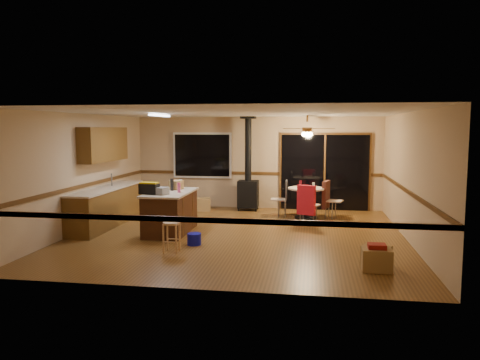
% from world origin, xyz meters
% --- Properties ---
extents(floor, '(7.00, 7.00, 0.00)m').
position_xyz_m(floor, '(0.00, 0.00, 0.00)').
color(floor, brown).
rests_on(floor, ground).
extents(ceiling, '(7.00, 7.00, 0.00)m').
position_xyz_m(ceiling, '(0.00, 0.00, 2.60)').
color(ceiling, silver).
rests_on(ceiling, ground).
extents(wall_back, '(7.00, 0.00, 7.00)m').
position_xyz_m(wall_back, '(0.00, 3.50, 1.30)').
color(wall_back, tan).
rests_on(wall_back, ground).
extents(wall_front, '(7.00, 0.00, 7.00)m').
position_xyz_m(wall_front, '(0.00, -3.50, 1.30)').
color(wall_front, tan).
rests_on(wall_front, ground).
extents(wall_left, '(0.00, 7.00, 7.00)m').
position_xyz_m(wall_left, '(-3.50, 0.00, 1.30)').
color(wall_left, tan).
rests_on(wall_left, ground).
extents(wall_right, '(0.00, 7.00, 7.00)m').
position_xyz_m(wall_right, '(3.50, 0.00, 1.30)').
color(wall_right, tan).
rests_on(wall_right, ground).
extents(chair_rail, '(7.00, 7.00, 0.08)m').
position_xyz_m(chair_rail, '(0.00, 0.00, 1.00)').
color(chair_rail, '#4D2F13').
rests_on(chair_rail, ground).
extents(window, '(1.72, 0.10, 1.32)m').
position_xyz_m(window, '(-1.60, 3.45, 1.50)').
color(window, black).
rests_on(window, ground).
extents(sliding_door, '(2.52, 0.10, 2.10)m').
position_xyz_m(sliding_door, '(1.90, 3.45, 1.05)').
color(sliding_door, black).
rests_on(sliding_door, ground).
extents(lower_cabinets, '(0.60, 3.00, 0.86)m').
position_xyz_m(lower_cabinets, '(-3.20, 0.50, 0.43)').
color(lower_cabinets, brown).
rests_on(lower_cabinets, ground).
extents(countertop, '(0.64, 3.04, 0.04)m').
position_xyz_m(countertop, '(-3.20, 0.50, 0.88)').
color(countertop, beige).
rests_on(countertop, lower_cabinets).
extents(upper_cabinets, '(0.35, 2.00, 0.80)m').
position_xyz_m(upper_cabinets, '(-3.33, 0.70, 1.90)').
color(upper_cabinets, brown).
rests_on(upper_cabinets, ground).
extents(kitchen_island, '(0.88, 1.68, 0.90)m').
position_xyz_m(kitchen_island, '(-1.50, 0.00, 0.45)').
color(kitchen_island, '#381C0E').
rests_on(kitchen_island, ground).
extents(wood_stove, '(0.55, 0.50, 2.52)m').
position_xyz_m(wood_stove, '(-0.20, 3.05, 0.73)').
color(wood_stove, black).
rests_on(wood_stove, ground).
extents(ceiling_fan, '(0.24, 0.24, 0.55)m').
position_xyz_m(ceiling_fan, '(1.42, 2.11, 2.21)').
color(ceiling_fan, brown).
rests_on(ceiling_fan, ceiling).
extents(fluorescent_strip, '(0.10, 1.20, 0.04)m').
position_xyz_m(fluorescent_strip, '(-1.80, 0.30, 2.56)').
color(fluorescent_strip, white).
rests_on(fluorescent_strip, ceiling).
extents(toolbox_grey, '(0.54, 0.39, 0.15)m').
position_xyz_m(toolbox_grey, '(-1.67, -0.40, 0.97)').
color(toolbox_grey, slate).
rests_on(toolbox_grey, kitchen_island).
extents(toolbox_black, '(0.43, 0.26, 0.22)m').
position_xyz_m(toolbox_black, '(-1.82, -0.42, 1.01)').
color(toolbox_black, black).
rests_on(toolbox_black, kitchen_island).
extents(toolbox_yellow_lid, '(0.39, 0.24, 0.03)m').
position_xyz_m(toolbox_yellow_lid, '(-1.82, -0.42, 1.14)').
color(toolbox_yellow_lid, gold).
rests_on(toolbox_yellow_lid, toolbox_black).
extents(box_on_island, '(0.30, 0.35, 0.20)m').
position_xyz_m(box_on_island, '(-1.48, 0.41, 1.00)').
color(box_on_island, olive).
rests_on(box_on_island, kitchen_island).
extents(bottle_dark, '(0.09, 0.09, 0.27)m').
position_xyz_m(bottle_dark, '(-1.51, 0.19, 1.03)').
color(bottle_dark, black).
rests_on(bottle_dark, kitchen_island).
extents(bottle_pink, '(0.09, 0.09, 0.21)m').
position_xyz_m(bottle_pink, '(-1.27, -0.09, 1.01)').
color(bottle_pink, '#D84C8C').
rests_on(bottle_pink, kitchen_island).
extents(bottle_white, '(0.07, 0.07, 0.20)m').
position_xyz_m(bottle_white, '(-1.46, 0.69, 1.00)').
color(bottle_white, white).
rests_on(bottle_white, kitchen_island).
extents(bar_stool, '(0.34, 0.34, 0.56)m').
position_xyz_m(bar_stool, '(-0.97, -1.62, 0.28)').
color(bar_stool, tan).
rests_on(bar_stool, floor).
extents(blue_bucket, '(0.32, 0.32, 0.23)m').
position_xyz_m(blue_bucket, '(-0.71, -1.01, 0.11)').
color(blue_bucket, '#0B0FA5').
rests_on(blue_bucket, floor).
extents(dining_table, '(0.92, 0.92, 0.78)m').
position_xyz_m(dining_table, '(1.42, 2.11, 0.53)').
color(dining_table, black).
rests_on(dining_table, ground).
extents(glass_red, '(0.09, 0.09, 0.18)m').
position_xyz_m(glass_red, '(1.27, 2.21, 0.87)').
color(glass_red, '#590C14').
rests_on(glass_red, dining_table).
extents(glass_cream, '(0.08, 0.08, 0.14)m').
position_xyz_m(glass_cream, '(1.60, 2.06, 0.85)').
color(glass_cream, beige).
rests_on(glass_cream, dining_table).
extents(chair_left, '(0.41, 0.40, 0.51)m').
position_xyz_m(chair_left, '(0.82, 2.21, 0.59)').
color(chair_left, tan).
rests_on(chair_left, ground).
extents(chair_near, '(0.57, 0.59, 0.70)m').
position_xyz_m(chair_near, '(1.44, 1.24, 0.60)').
color(chair_near, tan).
rests_on(chair_near, ground).
extents(chair_right, '(0.56, 0.53, 0.70)m').
position_xyz_m(chair_right, '(1.94, 2.21, 0.60)').
color(chair_right, tan).
rests_on(chair_right, ground).
extents(box_under_window, '(0.52, 0.46, 0.35)m').
position_xyz_m(box_under_window, '(-1.45, 2.76, 0.18)').
color(box_under_window, olive).
rests_on(box_under_window, floor).
extents(box_corner_a, '(0.47, 0.40, 0.36)m').
position_xyz_m(box_corner_a, '(2.61, -2.17, 0.18)').
color(box_corner_a, olive).
rests_on(box_corner_a, floor).
extents(box_corner_b, '(0.54, 0.51, 0.35)m').
position_xyz_m(box_corner_b, '(2.64, -1.95, 0.17)').
color(box_corner_b, olive).
rests_on(box_corner_b, floor).
extents(box_small_red, '(0.28, 0.24, 0.08)m').
position_xyz_m(box_small_red, '(2.61, -2.17, 0.39)').
color(box_small_red, maroon).
rests_on(box_small_red, box_corner_a).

